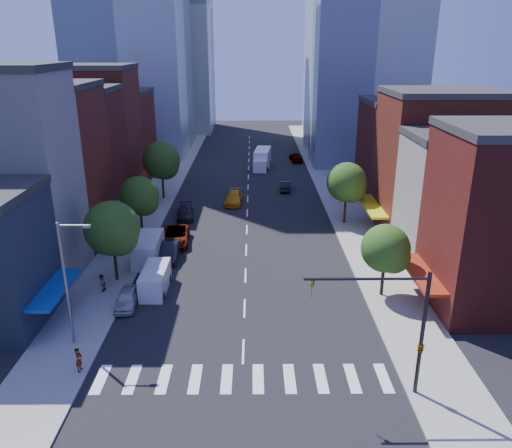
{
  "coord_description": "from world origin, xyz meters",
  "views": [
    {
      "loc": [
        0.67,
        -29.42,
        20.05
      ],
      "look_at": [
        0.97,
        12.1,
        5.0
      ],
      "focal_mm": 35.0,
      "sensor_mm": 36.0,
      "label": 1
    }
  ],
  "objects": [
    {
      "name": "tree_left_mid",
      "position": [
        -11.35,
        21.92,
        4.53
      ],
      "size": [
        4.2,
        4.2,
        6.65
      ],
      "color": "black",
      "rests_on": "sidewalk_left"
    },
    {
      "name": "traffic_car_far",
      "position": [
        8.5,
        59.12,
        0.79
      ],
      "size": [
        2.4,
        4.84,
        1.59
      ],
      "primitive_type": "imported",
      "rotation": [
        0.0,
        0.0,
        3.26
      ],
      "color": "#999999",
      "rests_on": "ground"
    },
    {
      "name": "bldg_right_3",
      "position": [
        21.0,
        34.0,
        6.5
      ],
      "size": [
        12.0,
        10.0,
        13.0
      ],
      "primitive_type": "cube",
      "color": "#581A16",
      "rests_on": "ground"
    },
    {
      "name": "bldg_left_5",
      "position": [
        -21.0,
        47.0,
        6.5
      ],
      "size": [
        12.0,
        10.0,
        13.0
      ],
      "primitive_type": "cube",
      "color": "#581A16",
      "rests_on": "ground"
    },
    {
      "name": "tree_left_near",
      "position": [
        -11.35,
        10.92,
        4.87
      ],
      "size": [
        4.8,
        4.8,
        7.3
      ],
      "color": "black",
      "rests_on": "sidewalk_left"
    },
    {
      "name": "bldg_right_2",
      "position": [
        21.0,
        24.0,
        7.5
      ],
      "size": [
        12.0,
        10.0,
        15.0
      ],
      "primitive_type": "cube",
      "color": "maroon",
      "rests_on": "ground"
    },
    {
      "name": "pedestrian_far",
      "position": [
        -12.17,
        8.7,
        0.92
      ],
      "size": [
        0.67,
        0.81,
        1.53
      ],
      "primitive_type": "imported",
      "rotation": [
        0.0,
        0.0,
        -1.69
      ],
      "color": "#999999",
      "rests_on": "sidewalk_left"
    },
    {
      "name": "tree_right_far",
      "position": [
        11.65,
        25.92,
        4.86
      ],
      "size": [
        4.6,
        4.6,
        7.2
      ],
      "color": "black",
      "rests_on": "sidewalk_right"
    },
    {
      "name": "taxi",
      "position": [
        -1.82,
        33.94,
        0.77
      ],
      "size": [
        2.54,
        5.46,
        1.54
      ],
      "primitive_type": "imported",
      "rotation": [
        0.0,
        0.0,
        -0.07
      ],
      "color": "orange",
      "rests_on": "ground"
    },
    {
      "name": "crosswalk",
      "position": [
        0.0,
        -3.0,
        0.01
      ],
      "size": [
        19.0,
        3.0,
        0.01
      ],
      "primitive_type": "cube",
      "color": "silver",
      "rests_on": "ground"
    },
    {
      "name": "pedestrian_near",
      "position": [
        -10.5,
        -2.28,
        0.99
      ],
      "size": [
        0.42,
        0.62,
        1.68
      ],
      "primitive_type": "imported",
      "rotation": [
        0.0,
        0.0,
        1.54
      ],
      "color": "#999999",
      "rests_on": "sidewalk_left"
    },
    {
      "name": "cargo_van_near",
      "position": [
        -7.68,
        8.97,
        1.04
      ],
      "size": [
        2.05,
        4.94,
        2.1
      ],
      "rotation": [
        0.0,
        0.0,
        -0.01
      ],
      "color": "silver",
      "rests_on": "ground"
    },
    {
      "name": "parked_car_front",
      "position": [
        -9.5,
        6.39,
        0.68
      ],
      "size": [
        1.8,
        4.08,
        1.37
      ],
      "primitive_type": "imported",
      "rotation": [
        0.0,
        0.0,
        0.05
      ],
      "color": "#ADAEB2",
      "rests_on": "ground"
    },
    {
      "name": "parked_car_third",
      "position": [
        -7.5,
        19.9,
        0.82
      ],
      "size": [
        3.11,
        6.06,
        1.64
      ],
      "primitive_type": "imported",
      "rotation": [
        0.0,
        0.0,
        0.07
      ],
      "color": "#999999",
      "rests_on": "ground"
    },
    {
      "name": "parked_car_second",
      "position": [
        -7.5,
        15.95,
        0.79
      ],
      "size": [
        1.82,
        4.86,
        1.59
      ],
      "primitive_type": "imported",
      "rotation": [
        0.0,
        0.0,
        0.03
      ],
      "color": "black",
      "rests_on": "ground"
    },
    {
      "name": "box_truck",
      "position": [
        2.31,
        53.95,
        1.5
      ],
      "size": [
        3.22,
        8.1,
        3.17
      ],
      "rotation": [
        0.0,
        0.0,
        -0.12
      ],
      "color": "white",
      "rests_on": "ground"
    },
    {
      "name": "cargo_van_far",
      "position": [
        -9.5,
        15.26,
        1.2
      ],
      "size": [
        2.36,
        5.69,
        2.42
      ],
      "rotation": [
        0.0,
        0.0,
        0.01
      ],
      "color": "silver",
      "rests_on": "ground"
    },
    {
      "name": "bldg_left_3",
      "position": [
        -21.0,
        29.0,
        7.5
      ],
      "size": [
        12.0,
        8.0,
        15.0
      ],
      "primitive_type": "cube",
      "color": "#581A16",
      "rests_on": "ground"
    },
    {
      "name": "bldg_right_1",
      "position": [
        21.0,
        15.0,
        6.0
      ],
      "size": [
        12.0,
        8.0,
        12.0
      ],
      "primitive_type": "cube",
      "color": "#B8B3AA",
      "rests_on": "ground"
    },
    {
      "name": "tree_left_far",
      "position": [
        -11.35,
        35.92,
        5.2
      ],
      "size": [
        5.0,
        5.0,
        7.75
      ],
      "color": "black",
      "rests_on": "sidewalk_left"
    },
    {
      "name": "bldg_left_4",
      "position": [
        -21.0,
        37.5,
        8.5
      ],
      "size": [
        12.0,
        9.0,
        17.0
      ],
      "primitive_type": "cube",
      "color": "maroon",
      "rests_on": "ground"
    },
    {
      "name": "tree_right_near",
      "position": [
        11.65,
        7.92,
        4.19
      ],
      "size": [
        4.0,
        4.0,
        6.2
      ],
      "color": "black",
      "rests_on": "sidewalk_right"
    },
    {
      "name": "streetlight",
      "position": [
        -11.81,
        1.0,
        5.28
      ],
      "size": [
        2.25,
        0.25,
        9.0
      ],
      "color": "slate",
      "rests_on": "sidewalk_left"
    },
    {
      "name": "ground",
      "position": [
        0.0,
        0.0,
        0.0
      ],
      "size": [
        220.0,
        220.0,
        0.0
      ],
      "primitive_type": "plane",
      "color": "black",
      "rests_on": "ground"
    },
    {
      "name": "traffic_signal",
      "position": [
        9.94,
        -4.5,
        4.16
      ],
      "size": [
        7.24,
        2.24,
        8.0
      ],
      "color": "black",
      "rests_on": "sidewalk_right"
    },
    {
      "name": "traffic_car_oncoming",
      "position": [
        5.42,
        40.18,
        0.69
      ],
      "size": [
        1.75,
        4.3,
        1.39
      ],
      "primitive_type": "imported",
      "rotation": [
        0.0,
        0.0,
        3.07
      ],
      "color": "black",
      "rests_on": "ground"
    },
    {
      "name": "parked_car_rear",
      "position": [
        -7.5,
        28.1,
        0.71
      ],
      "size": [
        2.51,
        5.09,
        1.42
      ],
      "primitive_type": "imported",
      "rotation": [
        0.0,
        0.0,
        0.11
      ],
      "color": "black",
      "rests_on": "ground"
    },
    {
      "name": "sidewalk_left",
      "position": [
        -12.5,
        40.0,
        0.07
      ],
      "size": [
        5.0,
        120.0,
        0.15
      ],
      "primitive_type": "cube",
      "color": "gray",
      "rests_on": "ground"
    },
    {
      "name": "tower_far_w",
      "position": [
        -18.0,
        95.0,
        28.0
      ],
      "size": [
        18.0,
        18.0,
        56.0
      ],
      "primitive_type": "cube",
      "color": "#9EA5AD",
      "rests_on": "ground"
    },
    {
      "name": "sidewalk_right",
      "position": [
        12.5,
        40.0,
        0.07
      ],
      "size": [
        5.0,
        120.0,
        0.15
      ],
      "primitive_type": "cube",
      "color": "gray",
      "rests_on": "ground"
    },
    {
      "name": "bldg_left_2",
      "position": [
        -21.0,
        20.5,
        8.0
      ],
      "size": [
        12.0,
        9.0,
        16.0
      ],
      "primitive_type": "cube",
      "color": "maroon",
      "rests_on": "ground"
    }
  ]
}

